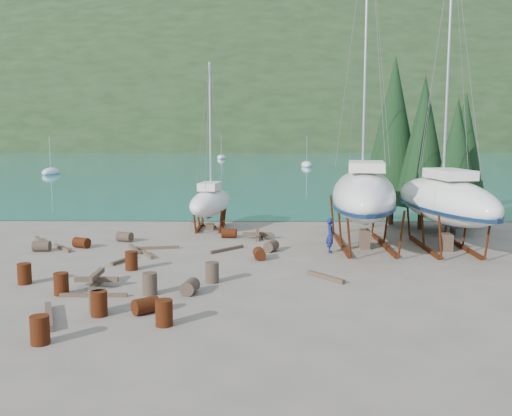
{
  "coord_description": "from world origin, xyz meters",
  "views": [
    {
      "loc": [
        2.19,
        -25.3,
        6.38
      ],
      "look_at": [
        1.78,
        3.0,
        2.59
      ],
      "focal_mm": 40.0,
      "sensor_mm": 36.0,
      "label": 1
    }
  ],
  "objects_px": {
    "large_sailboat_near": "(364,194)",
    "large_sailboat_far": "(445,200)",
    "small_sailboat_shore": "(210,202)",
    "worker": "(330,235)"
  },
  "relations": [
    {
      "from": "large_sailboat_far",
      "to": "worker",
      "type": "xyz_separation_m",
      "value": [
        -6.35,
        -1.1,
        -1.78
      ]
    },
    {
      "from": "large_sailboat_far",
      "to": "worker",
      "type": "bearing_deg",
      "value": -178.49
    },
    {
      "from": "large_sailboat_far",
      "to": "small_sailboat_shore",
      "type": "relative_size",
      "value": 1.53
    },
    {
      "from": "large_sailboat_far",
      "to": "small_sailboat_shore",
      "type": "distance_m",
      "value": 14.89
    },
    {
      "from": "large_sailboat_far",
      "to": "small_sailboat_shore",
      "type": "xyz_separation_m",
      "value": [
        -13.43,
        6.37,
        -0.91
      ]
    },
    {
      "from": "large_sailboat_near",
      "to": "small_sailboat_shore",
      "type": "height_order",
      "value": "large_sailboat_near"
    },
    {
      "from": "large_sailboat_near",
      "to": "large_sailboat_far",
      "type": "relative_size",
      "value": 1.11
    },
    {
      "from": "large_sailboat_near",
      "to": "large_sailboat_far",
      "type": "height_order",
      "value": "large_sailboat_near"
    },
    {
      "from": "large_sailboat_far",
      "to": "small_sailboat_shore",
      "type": "height_order",
      "value": "large_sailboat_far"
    },
    {
      "from": "large_sailboat_far",
      "to": "worker",
      "type": "height_order",
      "value": "large_sailboat_far"
    }
  ]
}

